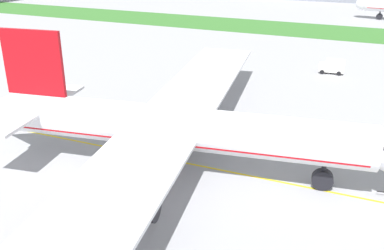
# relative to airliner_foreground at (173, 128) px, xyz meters

# --- Properties ---
(ground_plane) EXTENTS (600.00, 600.00, 0.00)m
(ground_plane) POSITION_rel_airliner_foreground_xyz_m (-2.55, -1.63, -5.79)
(ground_plane) COLOR #9E9EA3
(ground_plane) RESTS_ON ground
(apron_taxi_line) EXTENTS (280.00, 0.36, 0.01)m
(apron_taxi_line) POSITION_rel_airliner_foreground_xyz_m (-2.55, 2.29, -5.79)
(apron_taxi_line) COLOR yellow
(apron_taxi_line) RESTS_ON ground
(grass_median_strip) EXTENTS (320.00, 24.00, 0.10)m
(grass_median_strip) POSITION_rel_airliner_foreground_xyz_m (-2.55, 100.00, -5.74)
(grass_median_strip) COLOR #38722D
(grass_median_strip) RESTS_ON ground
(airliner_foreground) EXTENTS (54.99, 88.55, 17.05)m
(airliner_foreground) POSITION_rel_airliner_foreground_xyz_m (0.00, 0.00, 0.00)
(airliner_foreground) COLOR white
(airliner_foreground) RESTS_ON ground
(service_truck_baggage_loader) EXTENTS (5.38, 2.61, 3.19)m
(service_truck_baggage_loader) POSITION_rel_airliner_foreground_xyz_m (13.21, 52.77, -4.11)
(service_truck_baggage_loader) COLOR white
(service_truck_baggage_loader) RESTS_ON ground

